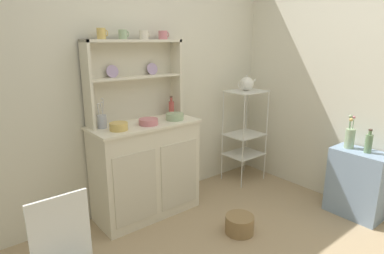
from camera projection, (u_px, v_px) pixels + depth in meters
name	position (u px, v px, depth m)	size (l,w,h in m)	color
wall_back	(135.00, 80.00, 3.02)	(3.84, 0.05, 2.50)	silver
hutch_cabinet	(146.00, 168.00, 2.99)	(0.98, 0.45, 0.89)	silver
hutch_shelf_unit	(133.00, 74.00, 2.89)	(0.91, 0.18, 0.72)	beige
bakers_rack	(245.00, 126.00, 3.70)	(0.42, 0.34, 1.06)	silver
side_shelf_blue	(357.00, 183.00, 3.00)	(0.28, 0.48, 0.64)	#849EBC
floor_basket	(240.00, 224.00, 2.76)	(0.25, 0.25, 0.16)	#93754C
cup_gold_0	(101.00, 34.00, 2.59)	(0.08, 0.07, 0.09)	#DBB760
cup_sage_1	(123.00, 34.00, 2.71)	(0.09, 0.07, 0.08)	#9EB78E
cup_cream_2	(144.00, 35.00, 2.83)	(0.09, 0.08, 0.08)	silver
cup_rose_3	(163.00, 35.00, 2.96)	(0.10, 0.08, 0.08)	#D17A84
bowl_mixing_large	(119.00, 126.00, 2.64)	(0.15, 0.15, 0.06)	#DBB760
bowl_floral_medium	(148.00, 122.00, 2.81)	(0.17, 0.17, 0.05)	#D17A84
bowl_cream_small	(175.00, 117.00, 2.99)	(0.17, 0.17, 0.06)	#9EB78E
jam_bottle	(171.00, 108.00, 3.14)	(0.05, 0.05, 0.19)	#B74C47
utensil_jar	(102.00, 121.00, 2.70)	(0.08, 0.08, 0.25)	#B2B7C6
porcelain_teapot	(247.00, 84.00, 3.57)	(0.24, 0.15, 0.18)	white
flower_vase	(350.00, 137.00, 2.98)	(0.08, 0.08, 0.32)	#9EB78E
oil_bottle	(369.00, 143.00, 2.85)	(0.06, 0.06, 0.22)	#6B8C60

